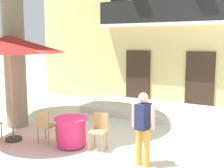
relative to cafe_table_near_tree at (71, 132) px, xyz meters
name	(u,v)px	position (x,y,z in m)	size (l,w,h in m)	color
ground_plane	(108,145)	(0.77, 0.56, -0.39)	(120.00, 120.00, 0.00)	beige
building_facade	(183,18)	(0.65, 7.54, 3.36)	(13.00, 5.09, 7.50)	#DBC67F
entrance_step_platform	(156,110)	(0.65, 4.32, -0.27)	(5.27, 2.47, 0.25)	silver
cafe_table_near_tree	(71,132)	(0.00, 0.00, 0.00)	(0.86, 0.86, 0.76)	#E52D66
cafe_chair_near_tree_0	(99,129)	(0.73, 0.21, 0.14)	(0.46, 0.46, 0.91)	tan
cafe_chair_near_tree_1	(45,124)	(-0.74, -0.16, 0.14)	(0.44, 0.44, 0.91)	tan
cafe_umbrella	(9,44)	(-1.65, -0.42, 2.22)	(2.90, 2.90, 2.85)	#997A56
pedestrian_near_entrance	(143,125)	(2.06, -0.17, 0.52)	(0.53, 0.37, 1.62)	gold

